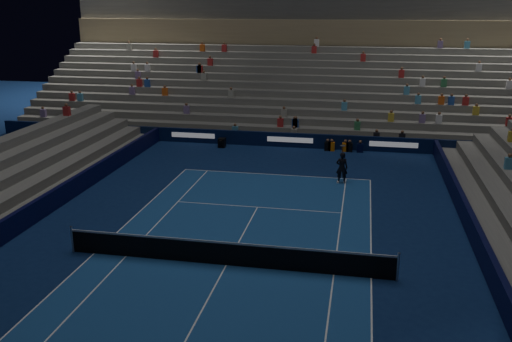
% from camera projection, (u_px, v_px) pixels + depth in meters
% --- Properties ---
extents(ground, '(90.00, 90.00, 0.00)m').
position_uv_depth(ground, '(226.00, 265.00, 21.39)').
color(ground, '#0C1E49').
rests_on(ground, ground).
extents(court_surface, '(10.97, 23.77, 0.01)m').
position_uv_depth(court_surface, '(226.00, 265.00, 21.39)').
color(court_surface, navy).
rests_on(court_surface, ground).
extents(sponsor_barrier_far, '(44.00, 0.25, 1.00)m').
position_uv_depth(sponsor_barrier_far, '(290.00, 140.00, 38.61)').
color(sponsor_barrier_far, '#081232').
rests_on(sponsor_barrier_far, ground).
extents(sponsor_barrier_east, '(0.25, 37.00, 1.00)m').
position_uv_depth(sponsor_barrier_east, '(494.00, 276.00, 19.48)').
color(sponsor_barrier_east, black).
rests_on(sponsor_barrier_east, ground).
extents(grandstand_main, '(44.00, 15.20, 11.20)m').
position_uv_depth(grandstand_main, '(306.00, 80.00, 46.59)').
color(grandstand_main, '#60615C').
rests_on(grandstand_main, ground).
extents(tennis_net, '(12.90, 0.10, 1.10)m').
position_uv_depth(tennis_net, '(226.00, 253.00, 21.24)').
color(tennis_net, '#B2B2B7').
rests_on(tennis_net, ground).
extents(tennis_player, '(0.66, 0.45, 1.77)m').
position_uv_depth(tennis_player, '(342.00, 168.00, 30.84)').
color(tennis_player, black).
rests_on(tennis_player, ground).
extents(broadcast_camera, '(0.47, 0.93, 0.63)m').
position_uv_depth(broadcast_camera, '(222.00, 143.00, 38.62)').
color(broadcast_camera, black).
rests_on(broadcast_camera, ground).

